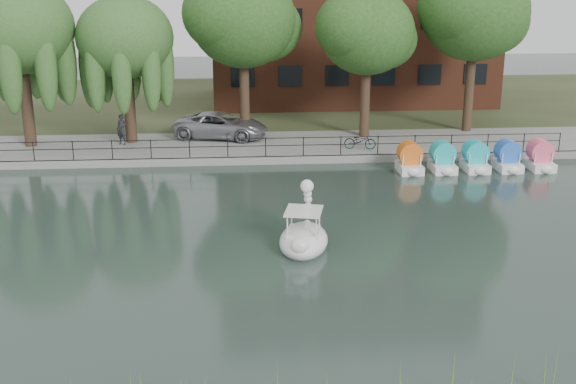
{
  "coord_description": "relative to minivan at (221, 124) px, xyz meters",
  "views": [
    {
      "loc": [
        -1.55,
        -23.73,
        10.11
      ],
      "look_at": [
        0.5,
        4.0,
        1.3
      ],
      "focal_mm": 45.0,
      "sensor_mm": 36.0,
      "label": 1
    }
  ],
  "objects": [
    {
      "name": "broadleaf_center",
      "position": [
        1.41,
        0.46,
        5.8
      ],
      "size": [
        6.0,
        6.0,
        9.25
      ],
      "color": "#473323",
      "rests_on": "promenade"
    },
    {
      "name": "pedal_boat_row",
      "position": [
        13.03,
        -6.48,
        -0.65
      ],
      "size": [
        7.95,
        1.7,
        1.4
      ],
      "color": "white",
      "rests_on": "ground_plane"
    },
    {
      "name": "broadleaf_far",
      "position": [
        14.91,
        0.96,
        6.14
      ],
      "size": [
        6.3,
        6.3,
        9.71
      ],
      "color": "#473323",
      "rests_on": "promenade"
    },
    {
      "name": "land_strip",
      "position": [
        2.41,
        12.46,
        -1.08
      ],
      "size": [
        60.0,
        22.0,
        0.36
      ],
      "primitive_type": "cube",
      "color": "#47512D",
      "rests_on": "ground_plane"
    },
    {
      "name": "minivan",
      "position": [
        0.0,
        0.0,
        0.0
      ],
      "size": [
        4.3,
        6.7,
        1.72
      ],
      "primitive_type": "imported",
      "rotation": [
        0.0,
        0.0,
        1.32
      ],
      "color": "gray",
      "rests_on": "promenade"
    },
    {
      "name": "willow_mid",
      "position": [
        -5.09,
        -0.54,
        4.99
      ],
      "size": [
        5.32,
        5.32,
        8.15
      ],
      "color": "#473323",
      "rests_on": "promenade"
    },
    {
      "name": "kerb",
      "position": [
        2.41,
        -4.49,
        -1.06
      ],
      "size": [
        40.0,
        0.25,
        0.4
      ],
      "primitive_type": "cube",
      "color": "gray",
      "rests_on": "ground_plane"
    },
    {
      "name": "promenade",
      "position": [
        2.41,
        -1.54,
        -1.06
      ],
      "size": [
        40.0,
        6.0,
        0.4
      ],
      "primitive_type": "cube",
      "color": "gray",
      "rests_on": "ground_plane"
    },
    {
      "name": "swan_boat",
      "position": [
        3.29,
        -16.41,
        -0.73
      ],
      "size": [
        2.35,
        3.15,
        2.4
      ],
      "rotation": [
        0.0,
        0.0,
        -0.21
      ],
      "color": "white",
      "rests_on": "ground_plane"
    },
    {
      "name": "railing",
      "position": [
        2.41,
        -4.29,
        -0.12
      ],
      "size": [
        32.0,
        0.05,
        1.0
      ],
      "color": "black",
      "rests_on": "promenade"
    },
    {
      "name": "broadleaf_right",
      "position": [
        8.41,
        -0.04,
        5.13
      ],
      "size": [
        5.4,
        5.4,
        8.32
      ],
      "color": "#473323",
      "rests_on": "promenade"
    },
    {
      "name": "bicycle",
      "position": [
        7.64,
        -3.16,
        -0.36
      ],
      "size": [
        0.94,
        1.81,
        1.0
      ],
      "primitive_type": "imported",
      "rotation": [
        0.0,
        0.0,
        1.37
      ],
      "color": "gray",
      "rests_on": "promenade"
    },
    {
      "name": "pedestrian",
      "position": [
        -5.51,
        -1.17,
        0.13
      ],
      "size": [
        0.85,
        0.75,
        1.98
      ],
      "primitive_type": "imported",
      "rotation": [
        0.0,
        0.0,
        5.81
      ],
      "color": "black",
      "rests_on": "promenade"
    },
    {
      "name": "willow_left",
      "position": [
        -10.59,
        -1.04,
        5.61
      ],
      "size": [
        5.88,
        5.88,
        9.01
      ],
      "color": "#473323",
      "rests_on": "promenade"
    },
    {
      "name": "ground_plane",
      "position": [
        2.41,
        -17.54,
        -1.26
      ],
      "size": [
        120.0,
        120.0,
        0.0
      ],
      "primitive_type": "plane",
      "color": "#394C47"
    }
  ]
}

